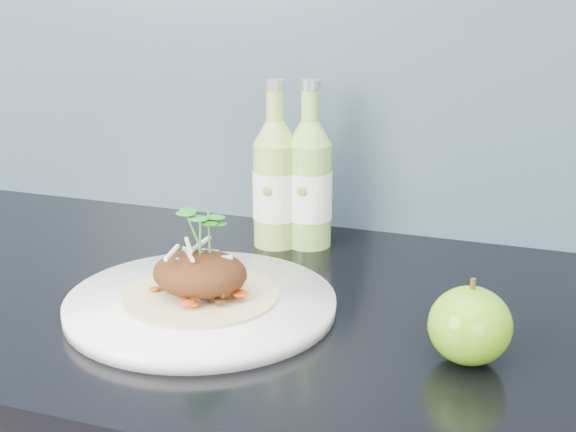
# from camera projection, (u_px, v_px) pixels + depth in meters

# --- Properties ---
(dinner_plate) EXTENTS (0.31, 0.31, 0.02)m
(dinner_plate) POSITION_uv_depth(u_px,v_px,m) (201.00, 304.00, 0.88)
(dinner_plate) COLOR white
(dinner_plate) RESTS_ON kitchen_counter
(pork_taco) EXTENTS (0.17, 0.17, 0.10)m
(pork_taco) POSITION_uv_depth(u_px,v_px,m) (200.00, 272.00, 0.87)
(pork_taco) COLOR tan
(pork_taco) RESTS_ON dinner_plate
(green_apple) EXTENTS (0.09, 0.09, 0.09)m
(green_apple) POSITION_uv_depth(u_px,v_px,m) (470.00, 325.00, 0.76)
(green_apple) COLOR #439510
(green_apple) RESTS_ON kitchen_counter
(cider_bottle_left) EXTENTS (0.07, 0.07, 0.22)m
(cider_bottle_left) POSITION_uv_depth(u_px,v_px,m) (275.00, 184.00, 1.07)
(cider_bottle_left) COLOR #93B74C
(cider_bottle_left) RESTS_ON kitchen_counter
(cider_bottle_right) EXTENTS (0.07, 0.07, 0.22)m
(cider_bottle_right) POSITION_uv_depth(u_px,v_px,m) (309.00, 184.00, 1.07)
(cider_bottle_right) COLOR #89B84C
(cider_bottle_right) RESTS_ON kitchen_counter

